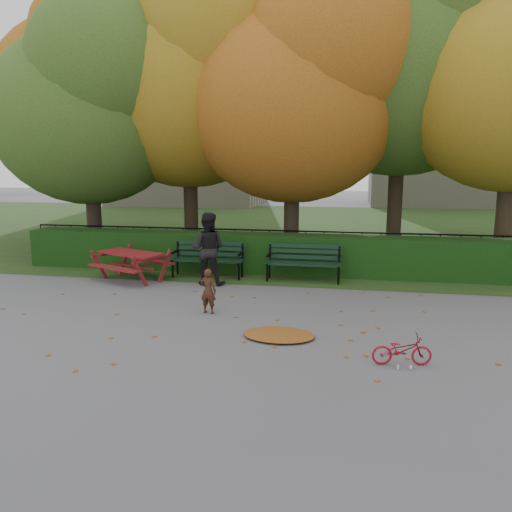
% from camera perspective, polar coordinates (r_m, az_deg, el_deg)
% --- Properties ---
extents(ground, '(90.00, 90.00, 0.00)m').
position_cam_1_polar(ground, '(8.92, -3.94, -7.90)').
color(ground, slate).
rests_on(ground, ground).
extents(grass_strip, '(90.00, 90.00, 0.00)m').
position_cam_1_polar(grass_strip, '(22.46, 5.06, 3.29)').
color(grass_strip, '#243D18').
rests_on(grass_strip, ground).
extents(building_left, '(10.00, 7.00, 15.00)m').
position_cam_1_polar(building_left, '(36.26, -7.75, 17.85)').
color(building_left, tan).
rests_on(building_left, ground).
extents(building_right, '(9.00, 6.00, 12.00)m').
position_cam_1_polar(building_right, '(36.79, 20.45, 14.85)').
color(building_right, tan).
rests_on(building_right, ground).
extents(hedge, '(13.00, 0.90, 1.00)m').
position_cam_1_polar(hedge, '(13.07, 0.98, 0.32)').
color(hedge, black).
rests_on(hedge, ground).
extents(iron_fence, '(14.00, 0.04, 1.02)m').
position_cam_1_polar(iron_fence, '(13.84, 1.54, 1.05)').
color(iron_fence, black).
rests_on(iron_fence, ground).
extents(tree_a, '(5.88, 5.60, 7.48)m').
position_cam_1_polar(tree_a, '(15.69, -18.09, 16.26)').
color(tree_a, black).
rests_on(tree_a, ground).
extents(tree_b, '(6.72, 6.40, 8.79)m').
position_cam_1_polar(tree_b, '(15.83, -6.80, 19.86)').
color(tree_b, black).
rests_on(tree_b, ground).
extents(tree_c, '(6.30, 6.00, 8.00)m').
position_cam_1_polar(tree_c, '(14.35, 5.54, 18.53)').
color(tree_c, black).
rests_on(tree_c, ground).
extents(tree_d, '(7.14, 6.80, 9.58)m').
position_cam_1_polar(tree_d, '(15.83, 17.96, 21.58)').
color(tree_d, black).
rests_on(tree_d, ground).
extents(tree_f, '(6.93, 6.60, 9.19)m').
position_cam_1_polar(tree_f, '(19.95, -18.19, 18.31)').
color(tree_f, black).
rests_on(tree_f, ground).
extents(bench_left, '(1.80, 0.57, 0.88)m').
position_cam_1_polar(bench_left, '(12.59, -5.48, -0.03)').
color(bench_left, black).
rests_on(bench_left, ground).
extents(bench_right, '(1.80, 0.57, 0.88)m').
position_cam_1_polar(bench_right, '(12.15, 5.47, -0.41)').
color(bench_right, black).
rests_on(bench_right, ground).
extents(picnic_table, '(2.02, 1.86, 0.80)m').
position_cam_1_polar(picnic_table, '(12.50, -14.05, -0.26)').
color(picnic_table, maroon).
rests_on(picnic_table, ground).
extents(leaf_pile, '(1.37, 1.12, 0.08)m').
position_cam_1_polar(leaf_pile, '(8.32, 2.65, -8.97)').
color(leaf_pile, brown).
rests_on(leaf_pile, ground).
extents(leaf_scatter, '(9.00, 5.70, 0.01)m').
position_cam_1_polar(leaf_scatter, '(9.19, -3.47, -7.29)').
color(leaf_scatter, brown).
rests_on(leaf_scatter, ground).
extents(child, '(0.34, 0.25, 0.87)m').
position_cam_1_polar(child, '(9.52, -5.48, -4.00)').
color(child, '#402314').
rests_on(child, ground).
extents(adult, '(0.85, 0.67, 1.71)m').
position_cam_1_polar(adult, '(11.71, -5.56, 0.83)').
color(adult, black).
rests_on(adult, ground).
extents(bicycle, '(0.87, 0.42, 0.44)m').
position_cam_1_polar(bicycle, '(7.46, 16.33, -10.28)').
color(bicycle, maroon).
rests_on(bicycle, ground).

